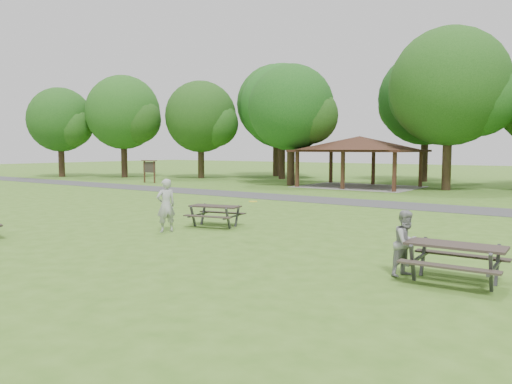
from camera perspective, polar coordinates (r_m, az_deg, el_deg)
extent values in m
plane|color=#426F1F|center=(15.66, -11.65, -5.60)|extent=(160.00, 160.00, 0.00)
cube|color=#3F3F41|center=(27.06, 10.72, -1.12)|extent=(120.00, 3.20, 0.02)
cube|color=#392215|center=(37.02, 4.73, 2.58)|extent=(0.22, 0.22, 2.60)
cube|color=#341E13|center=(41.73, 8.56, 2.81)|extent=(0.22, 0.22, 2.60)
cube|color=#341F13|center=(35.26, 9.89, 2.40)|extent=(0.22, 0.22, 2.60)
cube|color=#3B2315|center=(40.18, 13.26, 2.65)|extent=(0.22, 0.22, 2.60)
cube|color=#3A1F15|center=(33.81, 15.54, 2.19)|extent=(0.22, 0.22, 2.60)
cube|color=#3D2716|center=(38.92, 18.30, 2.46)|extent=(0.22, 0.22, 2.60)
cube|color=black|center=(37.67, 11.72, 4.63)|extent=(8.60, 6.60, 0.16)
pyramid|color=#381F16|center=(37.67, 11.74, 5.52)|extent=(7.01, 7.01, 1.00)
cube|color=gray|center=(37.78, 11.65, 0.59)|extent=(8.40, 6.40, 0.03)
cube|color=#371F14|center=(42.80, -12.63, 2.27)|extent=(0.10, 0.10, 1.80)
cube|color=#3E2216|center=(41.91, -11.54, 2.23)|extent=(0.10, 0.10, 1.80)
cube|color=#2B251F|center=(42.34, -12.10, 2.79)|extent=(1.40, 0.06, 0.90)
cube|color=#392316|center=(42.32, -12.11, 3.53)|extent=(1.60, 0.30, 0.06)
cylinder|color=black|center=(50.99, -14.82, 3.69)|extent=(0.60, 0.60, 3.67)
sphere|color=#1A4B15|center=(51.10, -14.94, 8.79)|extent=(7.20, 7.20, 7.20)
sphere|color=#1A4313|center=(50.01, -13.46, 8.08)|extent=(4.68, 4.68, 4.68)
sphere|color=#1D4614|center=(52.06, -16.11, 8.09)|extent=(4.32, 4.32, 4.32)
cylinder|color=#2E2114|center=(48.34, -6.30, 3.56)|extent=(0.60, 0.60, 3.32)
sphere|color=#194212|center=(48.42, -6.34, 8.55)|extent=(6.80, 6.80, 6.80)
sphere|color=#1C4C15|center=(47.60, -4.71, 7.80)|extent=(4.42, 4.42, 4.42)
sphere|color=#124012|center=(49.17, -7.68, 7.89)|extent=(4.08, 4.08, 4.08)
cylinder|color=black|center=(46.86, 2.98, 3.86)|extent=(0.60, 0.60, 3.85)
sphere|color=#164F17|center=(47.02, 3.01, 9.78)|extent=(7.80, 7.80, 7.80)
sphere|color=#1B4012|center=(46.29, 5.06, 8.87)|extent=(5.07, 5.07, 5.07)
sphere|color=#174012|center=(47.67, 1.28, 9.01)|extent=(4.68, 4.68, 4.68)
cylinder|color=black|center=(38.70, 4.00, 3.36)|extent=(0.60, 0.60, 3.50)
sphere|color=#144614|center=(38.81, 4.04, 9.60)|extent=(6.60, 6.60, 6.60)
sphere|color=#1B4413|center=(38.27, 6.18, 8.66)|extent=(4.29, 4.29, 4.29)
sphere|color=#184313|center=(39.32, 2.22, 8.83)|extent=(3.96, 3.96, 3.96)
cylinder|color=#312216|center=(36.62, 20.97, 3.36)|extent=(0.60, 0.60, 4.02)
sphere|color=#1A4714|center=(36.85, 21.21, 11.17)|extent=(8.00, 8.00, 8.00)
sphere|color=#194F16|center=(36.64, 24.06, 9.85)|extent=(5.20, 5.20, 5.20)
sphere|color=#134213|center=(37.03, 18.67, 10.28)|extent=(4.80, 4.80, 4.80)
cylinder|color=#321E16|center=(51.43, 2.28, 4.26)|extent=(0.60, 0.60, 4.38)
sphere|color=#164A15|center=(51.62, 2.30, 10.02)|extent=(8.00, 8.00, 8.00)
sphere|color=#1C4F16|center=(50.84, 4.21, 9.19)|extent=(5.20, 5.20, 5.20)
sphere|color=#184213|center=(52.31, 0.70, 9.30)|extent=(4.80, 4.80, 4.80)
cylinder|color=black|center=(45.41, 18.67, 3.74)|extent=(0.60, 0.60, 4.13)
sphere|color=#123F12|center=(45.61, 18.86, 10.12)|extent=(8.00, 8.00, 8.00)
sphere|color=#133F12|center=(45.33, 21.14, 9.07)|extent=(5.20, 5.20, 5.20)
sphere|color=#1C4513|center=(45.86, 16.82, 9.39)|extent=(4.80, 4.80, 4.80)
cylinder|color=#301D15|center=(54.07, -21.34, 3.40)|extent=(0.60, 0.60, 3.32)
sphere|color=#174513|center=(54.13, -21.48, 7.70)|extent=(6.40, 6.40, 6.40)
sphere|color=#1C4914|center=(53.07, -20.33, 7.10)|extent=(4.16, 4.16, 4.16)
sphere|color=#174C15|center=(55.08, -22.36, 7.12)|extent=(3.84, 3.84, 3.84)
cube|color=#2D2521|center=(18.27, -4.69, -1.63)|extent=(1.95, 1.12, 0.05)
cube|color=#312923|center=(17.77, -5.59, -2.81)|extent=(1.85, 0.67, 0.04)
cube|color=#2A231E|center=(18.84, -3.83, -2.35)|extent=(1.85, 0.67, 0.04)
cube|color=#414143|center=(18.32, -7.20, -2.81)|extent=(0.15, 0.39, 0.80)
cube|color=#434346|center=(18.98, -6.04, -2.53)|extent=(0.15, 0.39, 0.80)
cube|color=#414144|center=(18.65, -6.61, -2.58)|extent=(0.39, 1.47, 0.05)
cube|color=#414143|center=(17.66, -3.22, -3.07)|extent=(0.15, 0.39, 0.80)
cube|color=#424245|center=(18.35, -2.17, -2.77)|extent=(0.15, 0.39, 0.80)
cube|color=#3A3A3C|center=(18.00, -2.68, -2.82)|extent=(0.39, 1.47, 0.05)
cube|color=#322824|center=(11.39, 21.83, -5.69)|extent=(2.02, 0.86, 0.05)
cube|color=#312A23|center=(10.83, 21.06, -7.98)|extent=(2.00, 0.36, 0.04)
cube|color=#2B231F|center=(12.09, 22.42, -6.69)|extent=(2.00, 0.36, 0.04)
cube|color=#3C3C3E|center=(11.25, 17.47, -7.79)|extent=(0.08, 0.42, 0.87)
cube|color=#434346|center=(12.04, 18.58, -6.99)|extent=(0.08, 0.42, 0.87)
cube|color=#39393B|center=(11.64, 18.05, -7.22)|extent=(0.13, 1.62, 0.05)
cube|color=#404043|center=(10.95, 25.28, -8.40)|extent=(0.08, 0.42, 0.87)
cube|color=#414143|center=(11.75, 25.87, -7.52)|extent=(0.08, 0.42, 0.87)
cube|color=#414143|center=(11.34, 25.59, -7.79)|extent=(0.13, 1.62, 0.05)
cylinder|color=yellow|center=(14.21, -0.36, -1.09)|extent=(0.25, 0.25, 0.02)
imported|color=#ACADAF|center=(17.26, -10.26, -1.53)|extent=(0.66, 0.78, 1.83)
imported|color=gray|center=(11.66, 16.81, -5.63)|extent=(0.77, 0.87, 1.49)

